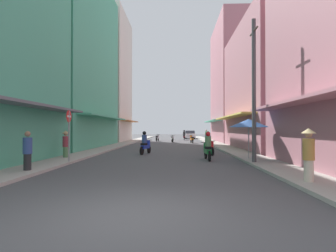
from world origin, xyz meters
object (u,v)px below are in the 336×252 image
(motorbike_orange, at_px, (192,139))
(pedestrian_midway, at_px, (206,136))
(motorbike_green, at_px, (208,147))
(motorbike_maroon, at_px, (184,136))
(street_sign_no_entry, at_px, (69,129))
(pedestrian_far, at_px, (309,153))
(motorbike_white, at_px, (172,139))
(pedestrian_crossing, at_px, (66,143))
(motorbike_silver, at_px, (157,138))
(parked_car, at_px, (190,135))
(pedestrian_foreground, at_px, (28,152))
(motorbike_red, at_px, (209,144))
(vendor_umbrella, at_px, (249,123))
(utility_pole, at_px, (254,90))
(motorbike_blue, at_px, (145,144))

(motorbike_orange, bearing_deg, pedestrian_midway, 59.60)
(motorbike_orange, distance_m, motorbike_green, 17.95)
(motorbike_maroon, height_order, street_sign_no_entry, street_sign_no_entry)
(pedestrian_midway, distance_m, pedestrian_far, 28.25)
(motorbike_white, bearing_deg, pedestrian_crossing, -106.58)
(motorbike_orange, xyz_separation_m, pedestrian_crossing, (-8.12, -17.86, 0.42))
(pedestrian_midway, bearing_deg, motorbike_white, -152.59)
(motorbike_maroon, relative_size, street_sign_no_entry, 0.68)
(motorbike_silver, bearing_deg, motorbike_maroon, 42.00)
(pedestrian_midway, bearing_deg, motorbike_orange, -120.40)
(motorbike_maroon, bearing_deg, parked_car, 79.74)
(motorbike_silver, relative_size, pedestrian_midway, 1.10)
(motorbike_white, xyz_separation_m, pedestrian_midway, (4.59, 2.38, 0.32))
(pedestrian_far, height_order, pedestrian_foreground, pedestrian_far)
(motorbike_red, distance_m, street_sign_no_entry, 9.00)
(motorbike_orange, bearing_deg, street_sign_no_entry, -109.87)
(vendor_umbrella, bearing_deg, pedestrian_midway, 89.83)
(motorbike_white, relative_size, pedestrian_foreground, 1.10)
(pedestrian_far, xyz_separation_m, utility_pole, (-0.30, 4.73, 2.63))
(motorbike_silver, bearing_deg, motorbike_white, -58.72)
(motorbike_white, relative_size, street_sign_no_entry, 0.68)
(pedestrian_crossing, bearing_deg, motorbike_orange, 65.54)
(pedestrian_crossing, height_order, utility_pole, utility_pole)
(motorbike_maroon, relative_size, pedestrian_midway, 1.10)
(motorbike_silver, height_order, motorbike_maroon, motorbike_maroon)
(pedestrian_midway, relative_size, utility_pole, 0.23)
(motorbike_red, bearing_deg, vendor_umbrella, -61.08)
(motorbike_red, relative_size, pedestrian_crossing, 1.09)
(motorbike_silver, xyz_separation_m, motorbike_red, (4.93, -19.85, 0.20))
(motorbike_silver, distance_m, motorbike_green, 23.36)
(motorbike_orange, distance_m, motorbike_red, 14.88)
(motorbike_maroon, relative_size, utility_pole, 0.26)
(motorbike_red, bearing_deg, pedestrian_midway, 84.29)
(motorbike_green, bearing_deg, motorbike_silver, 101.13)
(motorbike_silver, xyz_separation_m, utility_pole, (6.55, -24.76, 3.11))
(motorbike_orange, xyz_separation_m, parked_car, (0.41, 14.68, 0.24))
(motorbike_orange, xyz_separation_m, pedestrian_foreground, (-7.62, -22.61, 0.32))
(motorbike_maroon, xyz_separation_m, street_sign_no_entry, (-6.44, -28.26, 1.01))
(motorbike_green, distance_m, pedestrian_foreground, 8.85)
(motorbike_white, height_order, pedestrian_midway, pedestrian_midway)
(motorbike_green, relative_size, parked_car, 0.44)
(motorbike_orange, height_order, pedestrian_foreground, pedestrian_foreground)
(motorbike_silver, xyz_separation_m, motorbike_orange, (4.61, -4.97, 0.00))
(motorbike_blue, bearing_deg, street_sign_no_entry, -121.22)
(pedestrian_foreground, bearing_deg, pedestrian_crossing, 96.09)
(motorbike_blue, xyz_separation_m, vendor_umbrella, (6.09, -3.58, 1.34))
(pedestrian_far, bearing_deg, street_sign_no_entry, 153.25)
(motorbike_white, relative_size, pedestrian_crossing, 1.11)
(motorbike_silver, distance_m, motorbike_red, 20.45)
(motorbike_orange, bearing_deg, motorbike_silver, 132.82)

